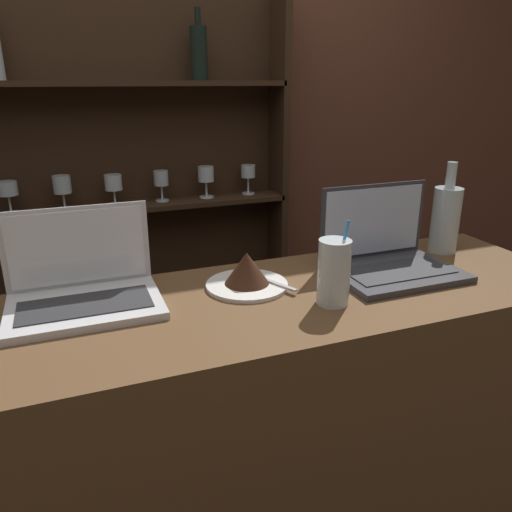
{
  "coord_description": "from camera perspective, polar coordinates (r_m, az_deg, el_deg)",
  "views": [
    {
      "loc": [
        -0.27,
        -0.76,
        1.51
      ],
      "look_at": [
        0.13,
        0.28,
        1.12
      ],
      "focal_mm": 35.0,
      "sensor_mm": 36.0,
      "label": 1
    }
  ],
  "objects": [
    {
      "name": "laptop_far",
      "position": [
        1.39,
        14.8,
        0.16
      ],
      "size": [
        0.33,
        0.24,
        0.22
      ],
      "color": "#333338",
      "rests_on": "bar_counter"
    },
    {
      "name": "water_glass",
      "position": [
        1.15,
        8.89,
        -1.85
      ],
      "size": [
        0.08,
        0.08,
        0.2
      ],
      "color": "silver",
      "rests_on": "bar_counter"
    },
    {
      "name": "laptop_near",
      "position": [
        1.21,
        -19.19,
        -3.25
      ],
      "size": [
        0.34,
        0.23,
        0.21
      ],
      "color": "silver",
      "rests_on": "bar_counter"
    },
    {
      "name": "cake_plate",
      "position": [
        1.24,
        -1.05,
        -1.97
      ],
      "size": [
        0.21,
        0.21,
        0.09
      ],
      "color": "silver",
      "rests_on": "bar_counter"
    },
    {
      "name": "wine_bottle_clear",
      "position": [
        1.59,
        20.85,
        4.06
      ],
      "size": [
        0.08,
        0.08,
        0.27
      ],
      "color": "#B2C1C6",
      "rests_on": "bar_counter"
    },
    {
      "name": "back_wall",
      "position": [
        2.16,
        -14.35,
        14.5
      ],
      "size": [
        7.0,
        0.06,
        2.7
      ],
      "color": "brown",
      "rests_on": "ground_plane"
    },
    {
      "name": "bar_counter",
      "position": [
        1.45,
        -4.78,
        -24.49
      ],
      "size": [
        1.94,
        0.5,
        1.02
      ],
      "color": "brown",
      "rests_on": "ground_plane"
    },
    {
      "name": "back_shelf",
      "position": [
        2.13,
        -15.91,
        4.3
      ],
      "size": [
        1.44,
        0.18,
        1.88
      ],
      "color": "#332114",
      "rests_on": "ground_plane"
    }
  ]
}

